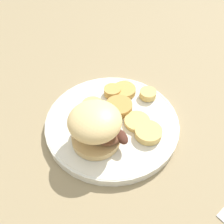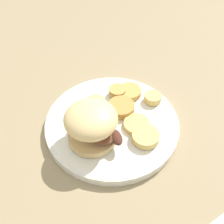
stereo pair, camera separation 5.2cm
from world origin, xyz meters
TOP-DOWN VIEW (x-y plane):
  - ground_plane at (0.00, 0.00)m, footprint 4.00×4.00m
  - dinner_plate at (0.00, 0.00)m, footprint 0.27×0.27m
  - sandwich at (0.05, -0.02)m, footprint 0.10×0.12m
  - potato_round_0 at (-0.03, -0.05)m, footprint 0.04×0.04m
  - potato_round_1 at (-0.09, 0.02)m, footprint 0.05×0.05m
  - potato_round_2 at (0.00, 0.05)m, footprint 0.05×0.05m
  - potato_round_3 at (-0.08, -0.01)m, footprint 0.04×0.04m
  - potato_round_4 at (-0.03, 0.01)m, footprint 0.06×0.06m
  - potato_round_5 at (0.03, 0.08)m, footprint 0.05×0.05m
  - potato_round_6 at (-0.08, 0.07)m, footprint 0.04×0.04m

SIDE VIEW (x-z plane):
  - ground_plane at x=0.00m, z-range 0.00..0.00m
  - dinner_plate at x=0.00m, z-range 0.00..0.02m
  - potato_round_2 at x=0.00m, z-range 0.02..0.03m
  - potato_round_0 at x=-0.03m, z-range 0.02..0.03m
  - potato_round_1 at x=-0.09m, z-range 0.02..0.03m
  - potato_round_5 at x=0.03m, z-range 0.02..0.04m
  - potato_round_6 at x=-0.08m, z-range 0.02..0.04m
  - potato_round_4 at x=-0.03m, z-range 0.02..0.04m
  - potato_round_3 at x=-0.08m, z-range 0.02..0.04m
  - sandwich at x=0.05m, z-range 0.02..0.10m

